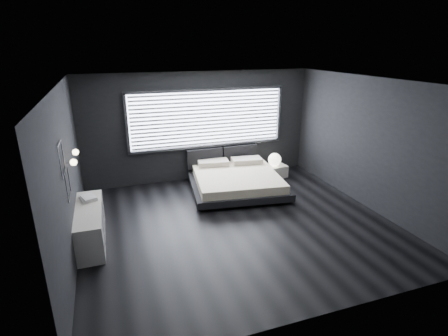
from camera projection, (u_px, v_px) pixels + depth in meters
name	position (u px, v px, depth m)	size (l,w,h in m)	color
room	(239.00, 157.00, 6.61)	(6.04, 6.00, 2.80)	black
window	(208.00, 119.00, 9.00)	(4.14, 0.09, 1.52)	white
headboard	(222.00, 156.00, 9.41)	(1.96, 0.16, 0.52)	black
sconce_near	(73.00, 162.00, 5.70)	(0.18, 0.11, 0.11)	silver
sconce_far	(75.00, 152.00, 6.23)	(0.18, 0.11, 0.11)	silver
wall_art_upper	(62.00, 159.00, 5.05)	(0.01, 0.48, 0.48)	#47474C
wall_art_lower	(68.00, 183.00, 5.43)	(0.01, 0.48, 0.48)	#47474C
bed	(236.00, 180.00, 8.58)	(2.48, 2.39, 0.57)	black
nightstand	(275.00, 171.00, 9.53)	(0.55, 0.46, 0.32)	white
orb_lamp	(275.00, 160.00, 9.39)	(0.34, 0.34, 0.34)	white
dresser	(90.00, 225.00, 6.31)	(0.49, 1.67, 0.66)	white
book_stack	(88.00, 198.00, 6.55)	(0.35, 0.41, 0.07)	silver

